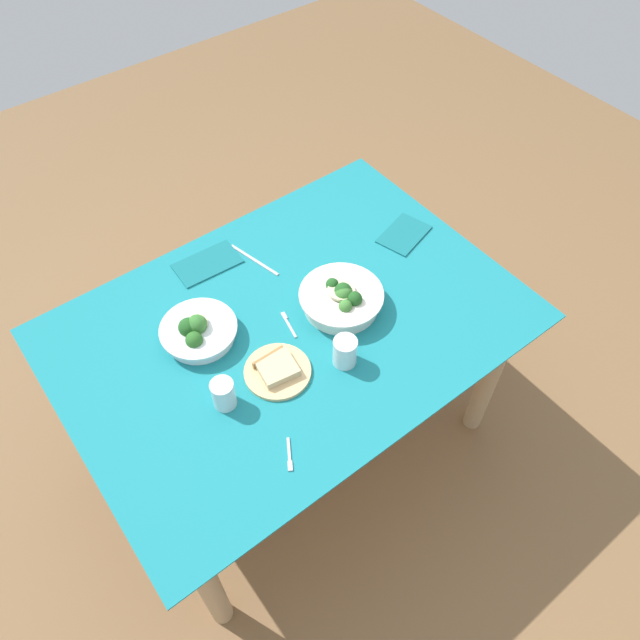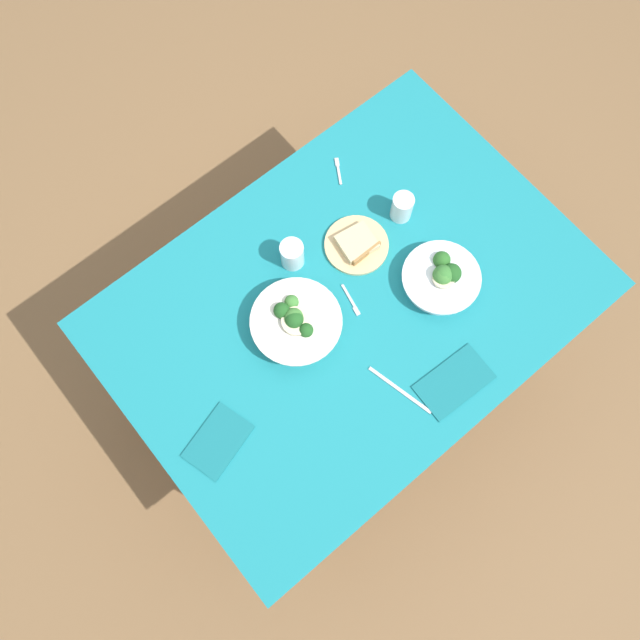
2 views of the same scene
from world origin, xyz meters
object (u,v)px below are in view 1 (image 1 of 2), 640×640
(water_glass_center, at_px, (223,394))
(fork_by_near_bowl, at_px, (288,324))
(broccoli_bowl_near, at_px, (198,331))
(napkin_folded_lower, at_px, (207,263))
(water_glass_side, at_px, (345,352))
(fork_by_far_bowl, at_px, (289,456))
(table_knife_left, at_px, (254,260))
(broccoli_bowl_far, at_px, (342,299))
(napkin_folded_upper, at_px, (404,234))
(bread_side_plate, at_px, (277,370))

(water_glass_center, relative_size, fork_by_near_bowl, 0.90)
(broccoli_bowl_near, relative_size, fork_by_near_bowl, 2.20)
(water_glass_center, relative_size, napkin_folded_lower, 0.44)
(water_glass_side, xyz_separation_m, fork_by_far_bowl, (0.31, 0.15, -0.05))
(water_glass_center, height_order, fork_by_near_bowl, water_glass_center)
(water_glass_center, bearing_deg, table_knife_left, -131.93)
(broccoli_bowl_far, bearing_deg, napkin_folded_upper, -162.27)
(broccoli_bowl_far, bearing_deg, bread_side_plate, 15.11)
(fork_by_near_bowl, bearing_deg, broccoli_bowl_near, 75.32)
(water_glass_side, height_order, table_knife_left, water_glass_side)
(water_glass_center, distance_m, fork_by_near_bowl, 0.33)
(fork_by_far_bowl, bearing_deg, broccoli_bowl_far, 158.05)
(broccoli_bowl_near, xyz_separation_m, table_knife_left, (-0.32, -0.17, -0.03))
(water_glass_side, bearing_deg, broccoli_bowl_near, -48.43)
(napkin_folded_lower, bearing_deg, broccoli_bowl_near, 54.55)
(bread_side_plate, relative_size, water_glass_side, 2.05)
(napkin_folded_lower, bearing_deg, table_knife_left, 148.84)
(fork_by_near_bowl, height_order, napkin_folded_upper, napkin_folded_upper)
(napkin_folded_upper, xyz_separation_m, napkin_folded_lower, (0.62, -0.30, 0.00))
(table_knife_left, bearing_deg, fork_by_far_bowl, 140.58)
(water_glass_side, bearing_deg, table_knife_left, -91.84)
(water_glass_side, bearing_deg, water_glass_center, -14.56)
(bread_side_plate, bearing_deg, fork_by_far_bowl, 61.85)
(broccoli_bowl_near, relative_size, table_knife_left, 1.09)
(bread_side_plate, bearing_deg, fork_by_near_bowl, -135.49)
(fork_by_near_bowl, bearing_deg, bread_side_plate, 146.22)
(broccoli_bowl_far, xyz_separation_m, table_knife_left, (0.11, -0.34, -0.04))
(broccoli_bowl_far, distance_m, fork_by_near_bowl, 0.19)
(broccoli_bowl_far, relative_size, fork_by_near_bowl, 2.50)
(water_glass_center, xyz_separation_m, napkin_folded_upper, (-0.86, -0.20, -0.05))
(water_glass_center, relative_size, fork_by_far_bowl, 1.10)
(napkin_folded_lower, bearing_deg, water_glass_center, 64.43)
(broccoli_bowl_far, bearing_deg, water_glass_side, 53.93)
(fork_by_near_bowl, xyz_separation_m, napkin_folded_lower, (0.07, -0.38, 0.00))
(broccoli_bowl_near, height_order, fork_by_far_bowl, broccoli_bowl_near)
(fork_by_far_bowl, distance_m, napkin_folded_upper, 0.93)
(bread_side_plate, height_order, water_glass_center, water_glass_center)
(broccoli_bowl_far, distance_m, table_knife_left, 0.36)
(table_knife_left, bearing_deg, fork_by_near_bowl, 153.67)
(broccoli_bowl_far, height_order, broccoli_bowl_near, broccoli_bowl_far)
(broccoli_bowl_far, relative_size, water_glass_center, 2.78)
(broccoli_bowl_far, height_order, fork_by_near_bowl, broccoli_bowl_far)
(broccoli_bowl_near, height_order, water_glass_center, water_glass_center)
(water_glass_center, distance_m, table_knife_left, 0.56)
(fork_by_near_bowl, bearing_deg, water_glass_center, 123.57)
(fork_by_far_bowl, distance_m, table_knife_left, 0.74)
(water_glass_center, bearing_deg, bread_side_plate, 178.50)
(bread_side_plate, bearing_deg, table_knife_left, -115.20)
(water_glass_side, xyz_separation_m, napkin_folded_upper, (-0.51, -0.29, -0.05))
(broccoli_bowl_near, bearing_deg, fork_by_near_bowl, 153.60)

